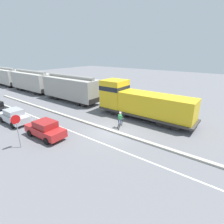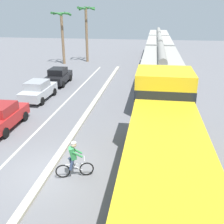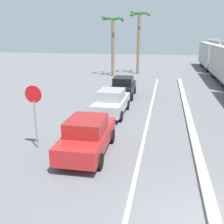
{
  "view_description": "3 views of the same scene",
  "coord_description": "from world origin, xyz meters",
  "views": [
    {
      "loc": [
        -12.65,
        -9.68,
        7.62
      ],
      "look_at": [
        1.38,
        0.94,
        1.47
      ],
      "focal_mm": 28.0,
      "sensor_mm": 36.0,
      "label": 1
    },
    {
      "loc": [
        4.49,
        -9.76,
        6.98
      ],
      "look_at": [
        2.49,
        2.93,
        1.99
      ],
      "focal_mm": 42.0,
      "sensor_mm": 36.0,
      "label": 2
    },
    {
      "loc": [
        -1.55,
        -5.85,
        4.99
      ],
      "look_at": [
        -4.15,
        6.88,
        1.08
      ],
      "focal_mm": 42.0,
      "sensor_mm": 36.0,
      "label": 3
    }
  ],
  "objects": [
    {
      "name": "hopper_car_middle",
      "position": [
        5.11,
        23.54,
        2.08
      ],
      "size": [
        2.9,
        10.6,
        4.18
      ],
      "color": "#AAA8A0",
      "rests_on": "ground"
    },
    {
      "name": "locomotive",
      "position": [
        5.11,
        -0.22,
        1.8
      ],
      "size": [
        3.1,
        11.61,
        4.2
      ],
      "color": "gold",
      "rests_on": "ground"
    },
    {
      "name": "hopper_car_lead",
      "position": [
        5.11,
        11.94,
        2.08
      ],
      "size": [
        2.9,
        10.6,
        4.18
      ],
      "color": "#9E9C94",
      "rests_on": "ground"
    },
    {
      "name": "parked_car_black",
      "position": [
        -4.85,
        14.97,
        0.82
      ],
      "size": [
        1.93,
        4.25,
        1.62
      ],
      "color": "black",
      "rests_on": "ground"
    },
    {
      "name": "parked_car_silver",
      "position": [
        -4.79,
        9.91,
        0.82
      ],
      "size": [
        1.88,
        4.22,
        1.62
      ],
      "color": "#B7BABF",
      "rests_on": "ground"
    },
    {
      "name": "palm_tree_far",
      "position": [
        -7.83,
        25.45,
        5.19
      ],
      "size": [
        2.62,
        2.69,
        7.02
      ],
      "color": "#846647",
      "rests_on": "ground"
    },
    {
      "name": "parked_car_red",
      "position": [
        -4.65,
        4.12,
        0.82
      ],
      "size": [
        1.91,
        4.24,
        1.62
      ],
      "color": "red",
      "rests_on": "ground"
    },
    {
      "name": "cyclist",
      "position": [
        1.29,
        -0.2,
        0.82
      ],
      "size": [
        1.64,
        0.68,
        1.71
      ],
      "color": "black",
      "rests_on": "ground"
    },
    {
      "name": "median_curb",
      "position": [
        0.0,
        6.0,
        0.08
      ],
      "size": [
        0.36,
        36.0,
        0.16
      ],
      "primitive_type": "cube",
      "color": "#B2AD9E",
      "rests_on": "ground"
    },
    {
      "name": "ground_plane",
      "position": [
        0.0,
        0.0,
        0.0
      ],
      "size": [
        120.0,
        120.0,
        0.0
      ],
      "primitive_type": "plane",
      "color": "slate"
    },
    {
      "name": "palm_tree_near",
      "position": [
        -5.01,
        27.66,
        5.63
      ],
      "size": [
        2.73,
        2.78,
        7.7
      ],
      "color": "#846647",
      "rests_on": "ground"
    },
    {
      "name": "hopper_car_trailing",
      "position": [
        5.11,
        35.14,
        2.08
      ],
      "size": [
        2.9,
        10.6,
        4.18
      ],
      "color": "#ADABA3",
      "rests_on": "ground"
    },
    {
      "name": "lane_stripe",
      "position": [
        -2.4,
        6.0,
        0.0
      ],
      "size": [
        0.14,
        36.0,
        0.01
      ],
      "primitive_type": "cube",
      "color": "silver",
      "rests_on": "ground"
    }
  ]
}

